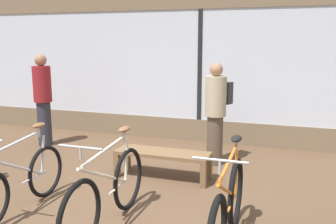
{
  "coord_description": "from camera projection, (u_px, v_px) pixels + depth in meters",
  "views": [
    {
      "loc": [
        1.79,
        -3.68,
        2.0
      ],
      "look_at": [
        0.0,
        1.54,
        0.95
      ],
      "focal_mm": 40.0,
      "sensor_mm": 36.0,
      "label": 1
    }
  ],
  "objects": [
    {
      "name": "bicycle_right",
      "position": [
        228.0,
        210.0,
        3.59
      ],
      "size": [
        0.46,
        1.78,
        1.06
      ],
      "color": "black",
      "rests_on": "ground_plane"
    },
    {
      "name": "customer_near_rack",
      "position": [
        216.0,
        110.0,
        6.04
      ],
      "size": [
        0.47,
        0.56,
        1.66
      ],
      "color": "brown",
      "rests_on": "ground_plane"
    },
    {
      "name": "bicycle_center",
      "position": [
        108.0,
        192.0,
        4.01
      ],
      "size": [
        0.46,
        1.81,
        1.05
      ],
      "color": "black",
      "rests_on": "ground_plane"
    },
    {
      "name": "display_bench",
      "position": [
        163.0,
        156.0,
        5.51
      ],
      "size": [
        1.4,
        0.44,
        0.4
      ],
      "color": "brown",
      "rests_on": "ground_plane"
    },
    {
      "name": "ground_plane",
      "position": [
        125.0,
        215.0,
        4.36
      ],
      "size": [
        24.0,
        24.0,
        0.0
      ],
      "primitive_type": "plane",
      "color": "brown"
    },
    {
      "name": "bicycle_left",
      "position": [
        20.0,
        181.0,
        4.4
      ],
      "size": [
        0.46,
        1.66,
        1.02
      ],
      "color": "black",
      "rests_on": "ground_plane"
    },
    {
      "name": "customer_by_window",
      "position": [
        43.0,
        98.0,
        7.14
      ],
      "size": [
        0.46,
        0.46,
        1.76
      ],
      "color": "#2D2D38",
      "rests_on": "ground_plane"
    },
    {
      "name": "shop_back_wall",
      "position": [
        200.0,
        60.0,
        7.29
      ],
      "size": [
        12.0,
        0.08,
        3.2
      ],
      "color": "#7A664C",
      "rests_on": "ground_plane"
    }
  ]
}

